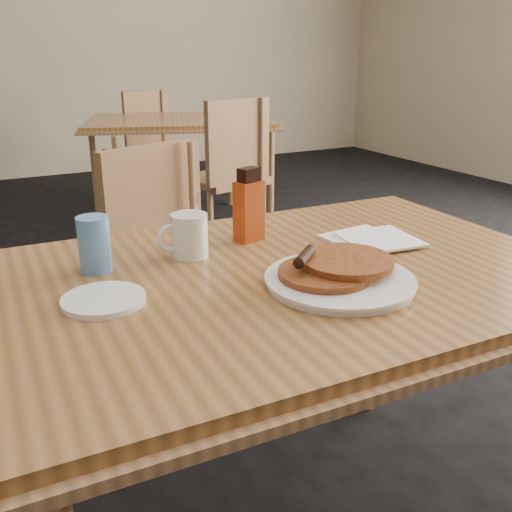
{
  "coord_description": "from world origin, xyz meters",
  "views": [
    {
      "loc": [
        -0.55,
        -0.95,
        1.21
      ],
      "look_at": [
        -0.04,
        0.03,
        0.8
      ],
      "focal_mm": 40.0,
      "sensor_mm": 36.0,
      "label": 1
    }
  ],
  "objects_px": {
    "chair_neighbor_near": "(231,164)",
    "coffee_mug": "(188,235)",
    "neighbor_table": "(180,125)",
    "chair_main_far": "(165,256)",
    "main_table": "(286,287)",
    "chair_neighbor_far": "(151,137)",
    "syrup_bottle": "(249,207)",
    "blue_tumbler": "(95,244)",
    "pancake_plate": "(338,276)"
  },
  "relations": [
    {
      "from": "chair_neighbor_near",
      "to": "coffee_mug",
      "type": "bearing_deg",
      "value": -129.59
    },
    {
      "from": "neighbor_table",
      "to": "coffee_mug",
      "type": "distance_m",
      "value": 2.74
    },
    {
      "from": "chair_main_far",
      "to": "chair_neighbor_near",
      "type": "relative_size",
      "value": 0.96
    },
    {
      "from": "main_table",
      "to": "chair_neighbor_far",
      "type": "bearing_deg",
      "value": 76.93
    },
    {
      "from": "syrup_bottle",
      "to": "neighbor_table",
      "type": "bearing_deg",
      "value": 56.71
    },
    {
      "from": "neighbor_table",
      "to": "chair_main_far",
      "type": "distance_m",
      "value": 2.16
    },
    {
      "from": "chair_neighbor_far",
      "to": "chair_neighbor_near",
      "type": "distance_m",
      "value": 1.49
    },
    {
      "from": "neighbor_table",
      "to": "blue_tumbler",
      "type": "distance_m",
      "value": 2.81
    },
    {
      "from": "pancake_plate",
      "to": "coffee_mug",
      "type": "xyz_separation_m",
      "value": [
        -0.21,
        0.3,
        0.03
      ]
    },
    {
      "from": "blue_tumbler",
      "to": "chair_neighbor_far",
      "type": "bearing_deg",
      "value": 70.39
    },
    {
      "from": "chair_main_far",
      "to": "pancake_plate",
      "type": "xyz_separation_m",
      "value": [
        0.08,
        -0.88,
        0.23
      ]
    },
    {
      "from": "neighbor_table",
      "to": "chair_neighbor_far",
      "type": "xyz_separation_m",
      "value": [
        0.02,
        0.74,
        -0.18
      ]
    },
    {
      "from": "main_table",
      "to": "chair_neighbor_far",
      "type": "distance_m",
      "value": 3.59
    },
    {
      "from": "chair_neighbor_near",
      "to": "pancake_plate",
      "type": "height_order",
      "value": "chair_neighbor_near"
    },
    {
      "from": "coffee_mug",
      "to": "blue_tumbler",
      "type": "xyz_separation_m",
      "value": [
        -0.21,
        0.01,
        0.01
      ]
    },
    {
      "from": "main_table",
      "to": "chair_main_far",
      "type": "xyz_separation_m",
      "value": [
        -0.02,
        0.76,
        -0.17
      ]
    },
    {
      "from": "blue_tumbler",
      "to": "coffee_mug",
      "type": "bearing_deg",
      "value": -2.13
    },
    {
      "from": "chair_neighbor_near",
      "to": "main_table",
      "type": "bearing_deg",
      "value": -123.7
    },
    {
      "from": "chair_neighbor_far",
      "to": "pancake_plate",
      "type": "bearing_deg",
      "value": -113.18
    },
    {
      "from": "chair_neighbor_far",
      "to": "pancake_plate",
      "type": "distance_m",
      "value": 3.7
    },
    {
      "from": "chair_main_far",
      "to": "coffee_mug",
      "type": "distance_m",
      "value": 0.65
    },
    {
      "from": "blue_tumbler",
      "to": "main_table",
      "type": "bearing_deg",
      "value": -27.27
    },
    {
      "from": "pancake_plate",
      "to": "chair_main_far",
      "type": "bearing_deg",
      "value": 95.01
    },
    {
      "from": "neighbor_table",
      "to": "chair_main_far",
      "type": "xyz_separation_m",
      "value": [
        -0.81,
        -1.99,
        -0.17
      ]
    },
    {
      "from": "main_table",
      "to": "pancake_plate",
      "type": "xyz_separation_m",
      "value": [
        0.05,
        -0.12,
        0.06
      ]
    },
    {
      "from": "neighbor_table",
      "to": "chair_neighbor_near",
      "type": "relative_size",
      "value": 1.58
    },
    {
      "from": "chair_main_far",
      "to": "syrup_bottle",
      "type": "distance_m",
      "value": 0.62
    },
    {
      "from": "blue_tumbler",
      "to": "syrup_bottle",
      "type": "bearing_deg",
      "value": 4.83
    },
    {
      "from": "main_table",
      "to": "chair_neighbor_near",
      "type": "distance_m",
      "value": 2.17
    },
    {
      "from": "main_table",
      "to": "chair_neighbor_far",
      "type": "relative_size",
      "value": 1.52
    },
    {
      "from": "chair_neighbor_far",
      "to": "blue_tumbler",
      "type": "bearing_deg",
      "value": -120.94
    },
    {
      "from": "chair_neighbor_near",
      "to": "chair_neighbor_far",
      "type": "bearing_deg",
      "value": 78.53
    },
    {
      "from": "neighbor_table",
      "to": "chair_neighbor_far",
      "type": "bearing_deg",
      "value": 88.09
    },
    {
      "from": "pancake_plate",
      "to": "syrup_bottle",
      "type": "distance_m",
      "value": 0.35
    },
    {
      "from": "chair_main_far",
      "to": "chair_neighbor_near",
      "type": "xyz_separation_m",
      "value": [
        0.84,
        1.24,
        0.02
      ]
    },
    {
      "from": "neighbor_table",
      "to": "coffee_mug",
      "type": "height_order",
      "value": "coffee_mug"
    },
    {
      "from": "chair_neighbor_near",
      "to": "coffee_mug",
      "type": "xyz_separation_m",
      "value": [
        -0.97,
        -1.82,
        0.24
      ]
    },
    {
      "from": "pancake_plate",
      "to": "syrup_bottle",
      "type": "xyz_separation_m",
      "value": [
        -0.03,
        0.34,
        0.07
      ]
    },
    {
      "from": "chair_main_far",
      "to": "blue_tumbler",
      "type": "height_order",
      "value": "chair_main_far"
    },
    {
      "from": "chair_neighbor_far",
      "to": "pancake_plate",
      "type": "xyz_separation_m",
      "value": [
        -0.76,
        -3.61,
        0.24
      ]
    },
    {
      "from": "chair_main_far",
      "to": "coffee_mug",
      "type": "xyz_separation_m",
      "value": [
        -0.13,
        -0.58,
        0.26
      ]
    },
    {
      "from": "neighbor_table",
      "to": "coffee_mug",
      "type": "xyz_separation_m",
      "value": [
        -0.94,
        -2.57,
        0.09
      ]
    },
    {
      "from": "main_table",
      "to": "chair_neighbor_far",
      "type": "xyz_separation_m",
      "value": [
        0.81,
        3.5,
        -0.19
      ]
    },
    {
      "from": "neighbor_table",
      "to": "coffee_mug",
      "type": "relative_size",
      "value": 9.35
    },
    {
      "from": "chair_main_far",
      "to": "pancake_plate",
      "type": "distance_m",
      "value": 0.91
    },
    {
      "from": "neighbor_table",
      "to": "chair_neighbor_far",
      "type": "relative_size",
      "value": 1.68
    },
    {
      "from": "neighbor_table",
      "to": "pancake_plate",
      "type": "height_order",
      "value": "pancake_plate"
    },
    {
      "from": "chair_main_far",
      "to": "main_table",
      "type": "bearing_deg",
      "value": -108.64
    },
    {
      "from": "coffee_mug",
      "to": "chair_main_far",
      "type": "bearing_deg",
      "value": 91.64
    },
    {
      "from": "coffee_mug",
      "to": "syrup_bottle",
      "type": "relative_size",
      "value": 0.86
    }
  ]
}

